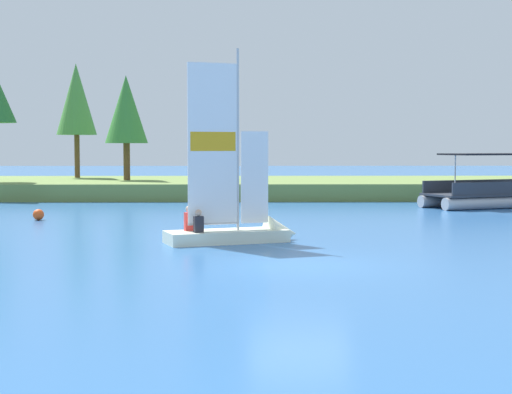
% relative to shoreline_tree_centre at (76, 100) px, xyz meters
% --- Properties ---
extents(ground_plane, '(200.00, 200.00, 0.00)m').
position_rel_shoreline_tree_centre_xyz_m(ground_plane, '(12.20, -31.37, -5.98)').
color(ground_plane, '#2D609E').
extents(shore_bank, '(80.00, 12.18, 0.95)m').
position_rel_shoreline_tree_centre_xyz_m(shore_bank, '(12.20, -2.92, -5.51)').
color(shore_bank, olive).
rests_on(shore_bank, ground).
extents(shoreline_tree_centre, '(2.56, 2.56, 7.36)m').
position_rel_shoreline_tree_centre_xyz_m(shoreline_tree_centre, '(0.00, 0.00, 0.00)').
color(shoreline_tree_centre, brown).
rests_on(shoreline_tree_centre, shore_bank).
extents(shoreline_tree_midright, '(2.57, 2.57, 6.30)m').
position_rel_shoreline_tree_centre_xyz_m(shoreline_tree_midright, '(3.73, -3.54, -0.81)').
color(shoreline_tree_midright, brown).
rests_on(shoreline_tree_midright, shore_bank).
extents(sailboat, '(4.41, 2.62, 6.41)m').
position_rel_shoreline_tree_centre_xyz_m(sailboat, '(10.88, -26.43, -5.51)').
color(sailboat, silver).
rests_on(sailboat, ground).
extents(pontoon_boat, '(6.90, 4.74, 2.64)m').
position_rel_shoreline_tree_centre_xyz_m(pontoon_boat, '(22.75, -12.74, -5.31)').
color(pontoon_boat, '#B2B2B7').
rests_on(pontoon_boat, ground).
extents(channel_buoy, '(0.45, 0.45, 0.45)m').
position_rel_shoreline_tree_centre_xyz_m(channel_buoy, '(2.48, -19.17, -5.76)').
color(channel_buoy, '#E54C19').
rests_on(channel_buoy, ground).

